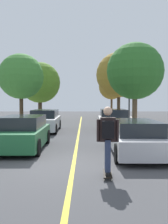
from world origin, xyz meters
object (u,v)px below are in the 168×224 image
Objects in this scene: streetlamp at (130,89)px; parked_car_left_nearest at (23,133)px; parked_car_right_near at (114,120)px; street_tree_right_nearest at (136,71)px; street_tree_right_near at (120,75)px; parked_car_left_near at (46,121)px; skateboarder at (108,136)px; street_tree_left_nearest at (22,77)px; skateboard at (108,173)px; street_tree_right_far at (112,87)px; street_tree_left_near at (41,83)px; parked_car_right_nearest at (136,137)px; fire_hydrant at (152,131)px.

parked_car_left_nearest is at bearing -122.01° from streetlamp.
street_tree_right_nearest is (1.79, 1.81, 3.42)m from parked_car_right_near.
street_tree_right_nearest is 0.86× the size of street_tree_right_near.
skateboarder reaches higher than parked_car_left_near.
street_tree_left_nearest is 8.53m from streetlamp.
skateboard is at bearing -72.32° from parked_car_left_near.
skateboard is at bearing -96.48° from street_tree_right_far.
street_tree_right_near reaches higher than street_tree_right_nearest.
parked_car_right_nearest is at bearing -67.99° from street_tree_left_near.
parked_car_left_nearest is at bearing -110.86° from street_tree_right_near.
skateboarder is at bearing -74.82° from street_tree_left_near.
fire_hydrant is at bearing -31.42° from street_tree_left_nearest.
street_tree_left_near is 6.64× the size of skateboard.
street_tree_left_nearest is 0.73× the size of street_tree_right_near.
parked_car_left_nearest is 6.15m from parked_car_left_near.
fire_hydrant is (5.96, 2.33, -0.19)m from parked_car_left_nearest.
street_tree_left_near is (-6.25, 8.34, 3.08)m from parked_car_right_near.
skateboarder reaches higher than parked_car_right_nearest.
street_tree_left_near is at bearing 150.56° from streetlamp.
skateboard is (4.96, -18.26, -3.70)m from street_tree_left_near.
street_tree_left_near is at bearing 97.06° from parked_car_left_nearest.
parked_car_left_near is 7.61m from streetlamp.
street_tree_right_near is at bearing 89.64° from streetlamp.
street_tree_left_near is at bearing -132.40° from street_tree_right_far.
street_tree_left_nearest is at bearing 114.46° from skateboarder.
parked_car_right_nearest is 10.65m from street_tree_left_nearest.
fire_hydrant is 0.82× the size of skateboard.
fire_hydrant is (-0.29, -5.59, -3.65)m from street_tree_right_nearest.
streetlamp reaches higher than parked_car_right_nearest.
parked_car_right_near is at bearing 53.90° from parked_car_left_nearest.
parked_car_right_nearest is at bearing 65.59° from skateboarder.
parked_car_right_nearest is 0.73× the size of street_tree_right_nearest.
street_tree_left_near is at bearing 90.00° from street_tree_left_nearest.
parked_car_right_near is at bearing -99.88° from street_tree_right_near.
streetlamp is (6.21, 3.78, 2.25)m from parked_car_left_near.
parked_car_left_nearest is 0.59× the size of street_tree_right_near.
street_tree_left_near is (-1.79, 8.30, 3.09)m from parked_car_left_near.
street_tree_right_nearest is at bearing -39.05° from street_tree_left_near.
fire_hydrant is at bearing 21.36° from parked_car_left_nearest.
skateboarder reaches higher than parked_car_left_nearest.
street_tree_right_near is at bearing 90.00° from street_tree_right_nearest.
parked_car_left_near is at bearing 107.68° from skateboard.
parked_car_right_nearest is 5.16× the size of skateboard.
parked_car_left_near is 1.03× the size of parked_car_right_nearest.
fire_hydrant is at bearing -91.88° from streetlamp.
parked_car_left_near is 0.64× the size of street_tree_right_near.
street_tree_left_nearest is 9.62m from fire_hydrant.
street_tree_left_near reaches higher than parked_car_right_near.
street_tree_right_nearest reaches higher than skateboarder.
street_tree_right_far is at bearing 90.00° from street_tree_right_nearest.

